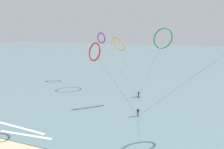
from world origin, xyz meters
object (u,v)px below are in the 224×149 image
object	(u,v)px
kite_emerald	(163,38)
kite_crimson	(95,52)
surfer_coral	(138,113)
kite_amber	(119,44)
kite_violet	(101,38)
surfer_navy	(139,94)

from	to	relation	value
kite_emerald	kite_crimson	xyz separation A→B (m)	(-10.10, -16.28, -1.67)
surfer_coral	kite_crimson	world-z (taller)	kite_crimson
kite_amber	kite_crimson	bearing A→B (deg)	137.08
kite_crimson	kite_violet	size ratio (longest dim) A/B	0.83
kite_amber	surfer_navy	bearing A→B (deg)	173.26
surfer_navy	kite_violet	bearing A→B (deg)	13.91
kite_emerald	kite_violet	size ratio (longest dim) A/B	0.96
surfer_coral	kite_violet	size ratio (longest dim) A/B	0.09
kite_emerald	kite_amber	bearing A→B (deg)	-66.08
surfer_coral	surfer_navy	world-z (taller)	same
surfer_coral	surfer_navy	distance (m)	10.87
surfer_navy	kite_amber	size ratio (longest dim) A/B	0.11
kite_crimson	surfer_navy	bearing A→B (deg)	105.00
surfer_coral	kite_violet	bearing A→B (deg)	-47.56
kite_emerald	kite_amber	size ratio (longest dim) A/B	1.17
kite_emerald	kite_amber	xyz separation A→B (m)	(-13.06, 8.41, -2.17)
kite_violet	kite_amber	bearing A→B (deg)	163.38
kite_violet	surfer_coral	bearing A→B (deg)	148.17
kite_crimson	kite_emerald	bearing A→B (deg)	89.79
kite_crimson	kite_amber	distance (m)	24.87
kite_violet	kite_amber	size ratio (longest dim) A/B	1.21
surfer_navy	kite_crimson	bearing A→B (deg)	130.94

